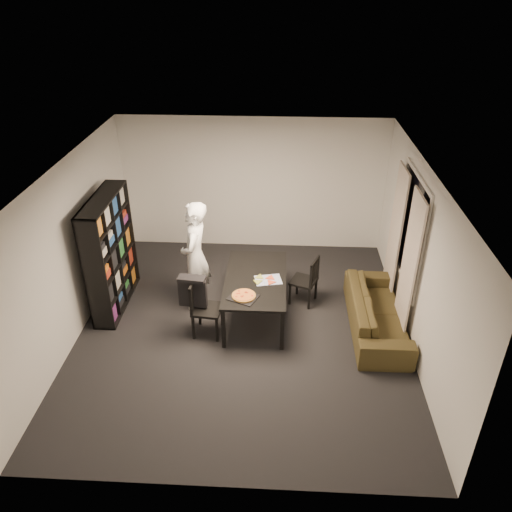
# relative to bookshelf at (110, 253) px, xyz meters

# --- Properties ---
(room) EXTENTS (5.01, 5.51, 2.61)m
(room) POSITION_rel_bookshelf_xyz_m (2.16, -0.60, 0.35)
(room) COLOR black
(room) RESTS_ON ground
(window_pane) EXTENTS (0.02, 1.40, 1.60)m
(window_pane) POSITION_rel_bookshelf_xyz_m (4.64, -0.00, 0.55)
(window_pane) COLOR black
(window_pane) RESTS_ON room
(window_frame) EXTENTS (0.03, 1.52, 1.72)m
(window_frame) POSITION_rel_bookshelf_xyz_m (4.64, -0.00, 0.55)
(window_frame) COLOR white
(window_frame) RESTS_ON room
(curtain_left) EXTENTS (0.03, 0.70, 2.25)m
(curtain_left) POSITION_rel_bookshelf_xyz_m (4.56, -0.52, 0.20)
(curtain_left) COLOR beige
(curtain_left) RESTS_ON room
(curtain_right) EXTENTS (0.03, 0.70, 2.25)m
(curtain_right) POSITION_rel_bookshelf_xyz_m (4.56, 0.52, 0.20)
(curtain_right) COLOR beige
(curtain_right) RESTS_ON room
(bookshelf) EXTENTS (0.35, 1.50, 1.90)m
(bookshelf) POSITION_rel_bookshelf_xyz_m (0.00, 0.00, 0.00)
(bookshelf) COLOR black
(bookshelf) RESTS_ON room
(dining_table) EXTENTS (0.95, 1.71, 0.71)m
(dining_table) POSITION_rel_bookshelf_xyz_m (2.33, -0.24, -0.30)
(dining_table) COLOR black
(dining_table) RESTS_ON room
(chair_left) EXTENTS (0.47, 0.47, 0.91)m
(chair_left) POSITION_rel_bookshelf_xyz_m (1.54, -0.71, -0.43)
(chair_left) COLOR black
(chair_left) RESTS_ON room
(chair_right) EXTENTS (0.51, 0.51, 0.85)m
(chair_right) POSITION_rel_bookshelf_xyz_m (3.18, 0.17, -0.47)
(chair_right) COLOR black
(chair_right) RESTS_ON room
(draped_jacket) EXTENTS (0.43, 0.22, 0.50)m
(draped_jacket) POSITION_rel_bookshelf_xyz_m (1.42, -0.69, -0.20)
(draped_jacket) COLOR black
(draped_jacket) RESTS_ON chair_left
(person) EXTENTS (0.46, 0.69, 1.85)m
(person) POSITION_rel_bookshelf_xyz_m (1.36, 0.01, -0.03)
(person) COLOR white
(person) RESTS_ON room
(baking_tray) EXTENTS (0.50, 0.46, 0.01)m
(baking_tray) POSITION_rel_bookshelf_xyz_m (2.18, -0.78, -0.23)
(baking_tray) COLOR black
(baking_tray) RESTS_ON dining_table
(pepperoni_pizza) EXTENTS (0.35, 0.35, 0.03)m
(pepperoni_pizza) POSITION_rel_bookshelf_xyz_m (2.19, -0.76, -0.21)
(pepperoni_pizza) COLOR #9F6C2E
(pepperoni_pizza) RESTS_ON dining_table
(kitchen_towel) EXTENTS (0.45, 0.38, 0.01)m
(kitchen_towel) POSITION_rel_bookshelf_xyz_m (2.53, -0.29, -0.24)
(kitchen_towel) COLOR silver
(kitchen_towel) RESTS_ON dining_table
(pizza_slices) EXTENTS (0.43, 0.39, 0.01)m
(pizza_slices) POSITION_rel_bookshelf_xyz_m (2.47, -0.30, -0.22)
(pizza_slices) COLOR gold
(pizza_slices) RESTS_ON dining_table
(sofa) EXTENTS (0.79, 2.03, 0.59)m
(sofa) POSITION_rel_bookshelf_xyz_m (4.22, -0.46, -0.65)
(sofa) COLOR #383716
(sofa) RESTS_ON room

